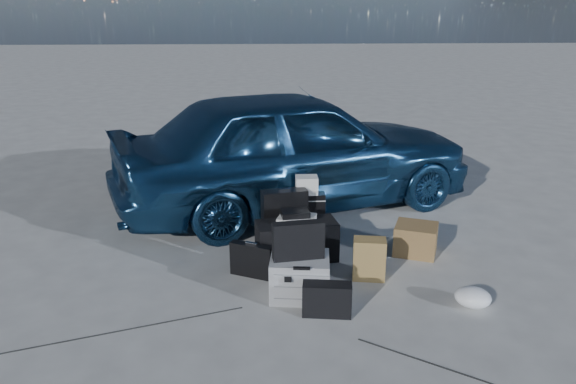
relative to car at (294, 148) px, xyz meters
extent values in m
plane|color=beige|center=(0.07, -2.24, -0.75)|extent=(60.00, 60.00, 0.00)
imported|color=#224F7D|center=(0.00, 0.00, 0.00)|extent=(4.74, 3.17, 1.50)
cube|color=#AFB1B4|center=(-0.09, -2.28, -0.56)|extent=(0.55, 0.46, 0.37)
cube|color=black|center=(-0.10, -2.29, -0.22)|extent=(0.45, 0.17, 0.33)
cube|color=black|center=(-0.51, -1.89, -0.59)|extent=(0.42, 0.26, 0.32)
cube|color=black|center=(-0.17, -1.19, -0.44)|extent=(0.49, 0.26, 0.61)
cube|color=black|center=(0.05, -1.01, -0.49)|extent=(0.43, 0.16, 0.51)
cube|color=silver|center=(0.07, -1.00, -0.14)|extent=(0.23, 0.18, 0.18)
cube|color=black|center=(-0.07, -1.54, -0.55)|extent=(0.84, 0.47, 0.40)
cube|color=silver|center=(-0.07, -1.53, -0.32)|extent=(0.41, 0.35, 0.06)
cube|color=black|center=(-0.08, -1.53, -0.26)|extent=(0.29, 0.23, 0.06)
cube|color=olive|center=(0.58, -1.99, -0.55)|extent=(0.32, 0.22, 0.39)
cube|color=olive|center=(1.16, -1.46, -0.59)|extent=(0.52, 0.49, 0.31)
ellipsoid|color=white|center=(1.37, -2.53, -0.67)|extent=(0.38, 0.36, 0.17)
cube|color=black|center=(0.12, -2.61, -0.61)|extent=(0.42, 0.20, 0.28)
camera|label=1|loc=(-0.40, -6.65, 1.72)|focal=35.00mm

